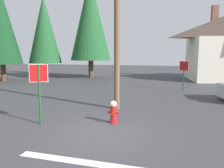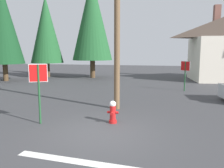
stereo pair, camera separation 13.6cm
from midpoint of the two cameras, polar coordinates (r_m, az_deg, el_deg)
The scene contains 9 objects.
ground_plane at distance 8.08m, azimuth -3.42°, elevation -12.53°, with size 80.00×80.00×0.10m, color #38383A.
lane_stop_bar at distance 6.08m, azimuth -6.18°, elevation -19.27°, with size 4.02×0.30×0.01m, color silver.
stop_sign_near at distance 9.08m, azimuth -18.40°, elevation 0.53°, with size 0.62×0.33×2.34m.
fire_hydrant at distance 8.97m, azimuth -0.09°, elevation -7.12°, with size 0.45×0.38×0.89m.
utility_pole at distance 10.99m, azimuth 0.89°, elevation 15.04°, with size 1.60×0.28×7.89m.
stop_sign_far at distance 16.95m, azimuth 17.51°, elevation 3.42°, with size 0.61×0.35×2.14m.
pine_tree_tall_left at distance 24.91m, azimuth -5.67°, elevation 16.16°, with size 4.28×4.28×10.70m.
pine_tree_mid_left at distance 24.22m, azimuth -26.61°, elevation 13.65°, with size 3.73×3.73×9.31m.
pine_tree_short_left at distance 26.34m, azimuth -16.90°, elevation 13.02°, with size 3.54×3.54×8.84m.
Camera 1 is at (2.00, -7.29, 2.80)m, focal length 36.16 mm.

